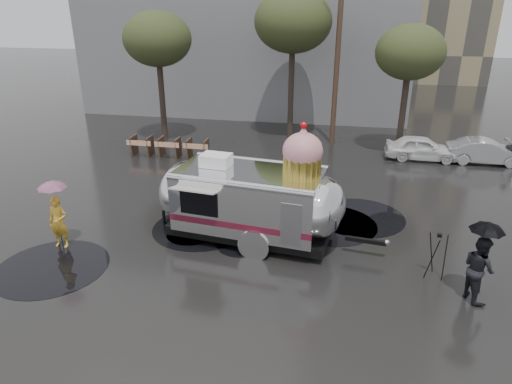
% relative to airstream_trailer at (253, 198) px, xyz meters
% --- Properties ---
extents(ground, '(120.00, 120.00, 0.00)m').
position_rel_airstream_trailer_xyz_m(ground, '(-0.33, -2.30, -1.48)').
color(ground, black).
rests_on(ground, ground).
extents(puddles, '(12.49, 8.67, 0.01)m').
position_rel_airstream_trailer_xyz_m(puddles, '(-0.48, 0.24, -1.48)').
color(puddles, black).
rests_on(puddles, ground).
extents(grey_building, '(22.00, 12.00, 13.00)m').
position_rel_airstream_trailer_xyz_m(grey_building, '(-4.33, 21.70, 5.02)').
color(grey_building, slate).
rests_on(grey_building, ground).
extents(utility_pole, '(1.60, 0.28, 9.00)m').
position_rel_airstream_trailer_xyz_m(utility_pole, '(2.17, 11.70, 3.14)').
color(utility_pole, '#473323').
rests_on(utility_pole, ground).
extents(tree_left, '(3.64, 3.64, 6.95)m').
position_rel_airstream_trailer_xyz_m(tree_left, '(-7.33, 10.70, 4.00)').
color(tree_left, '#382D26').
rests_on(tree_left, ground).
extents(tree_mid, '(4.20, 4.20, 8.03)m').
position_rel_airstream_trailer_xyz_m(tree_mid, '(-0.33, 12.70, 4.86)').
color(tree_mid, '#382D26').
rests_on(tree_mid, ground).
extents(tree_right, '(3.36, 3.36, 6.42)m').
position_rel_airstream_trailer_xyz_m(tree_right, '(5.67, 10.70, 3.58)').
color(tree_right, '#382D26').
rests_on(tree_right, ground).
extents(barricade_row, '(4.30, 0.80, 1.00)m').
position_rel_airstream_trailer_xyz_m(barricade_row, '(-5.88, 7.67, -0.96)').
color(barricade_row, '#473323').
rests_on(barricade_row, ground).
extents(airstream_trailer, '(7.80, 3.25, 4.22)m').
position_rel_airstream_trailer_xyz_m(airstream_trailer, '(0.00, 0.00, 0.00)').
color(airstream_trailer, silver).
rests_on(airstream_trailer, ground).
extents(person_left, '(0.64, 0.43, 1.73)m').
position_rel_airstream_trailer_xyz_m(person_left, '(-6.01, -1.72, -0.61)').
color(person_left, gold).
rests_on(person_left, ground).
extents(umbrella_pink, '(1.09, 1.09, 2.29)m').
position_rel_airstream_trailer_xyz_m(umbrella_pink, '(-6.01, -1.72, 0.44)').
color(umbrella_pink, pink).
rests_on(umbrella_pink, ground).
extents(person_right, '(0.78, 1.01, 1.85)m').
position_rel_airstream_trailer_xyz_m(person_right, '(6.49, -2.17, -0.55)').
color(person_right, black).
rests_on(person_right, ground).
extents(umbrella_black, '(1.07, 1.07, 2.28)m').
position_rel_airstream_trailer_xyz_m(umbrella_black, '(6.49, -2.17, 0.43)').
color(umbrella_black, black).
rests_on(umbrella_black, ground).
extents(tripod, '(0.54, 0.58, 1.41)m').
position_rel_airstream_trailer_xyz_m(tripod, '(5.60, -1.29, -0.66)').
color(tripod, black).
rests_on(tripod, ground).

